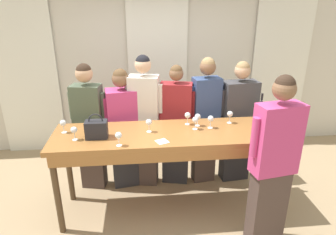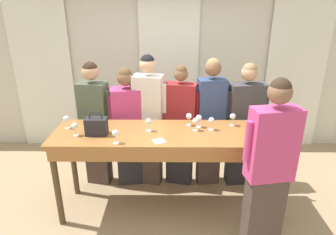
{
  "view_description": "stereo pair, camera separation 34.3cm",
  "coord_description": "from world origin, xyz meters",
  "px_view_note": "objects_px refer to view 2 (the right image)",
  "views": [
    {
      "loc": [
        -0.32,
        -3.1,
        2.47
      ],
      "look_at": [
        0.0,
        0.07,
        1.2
      ],
      "focal_mm": 32.0,
      "sensor_mm": 36.0,
      "label": 1
    },
    {
      "loc": [
        0.03,
        -3.12,
        2.47
      ],
      "look_at": [
        0.0,
        0.07,
        1.2
      ],
      "focal_mm": 32.0,
      "sensor_mm": 36.0,
      "label": 2
    }
  ],
  "objects_px": {
    "wine_glass_front_right": "(115,133)",
    "guest_striped_shirt": "(180,126)",
    "guest_beige_cap": "(244,125)",
    "wine_glass_center_left": "(66,119)",
    "tasting_bar": "(168,141)",
    "wine_glass_center_right": "(233,117)",
    "wine_glass_back_mid": "(75,126)",
    "guest_pink_top": "(128,127)",
    "handbag": "(96,126)",
    "wine_glass_front_mid": "(199,118)",
    "host_pouring": "(269,170)",
    "wine_glass_center_mid": "(189,116)",
    "guest_cream_sweater": "(149,120)",
    "wine_bottle": "(266,113)",
    "wine_glass_front_left": "(195,121)",
    "wine_glass_back_left": "(148,122)",
    "wine_glass_back_right": "(211,121)",
    "guest_olive_jacket": "(95,122)",
    "guest_navy_coat": "(210,121)"
  },
  "relations": [
    {
      "from": "guest_striped_shirt",
      "to": "guest_beige_cap",
      "type": "xyz_separation_m",
      "value": [
        0.86,
        0.0,
        0.01
      ]
    },
    {
      "from": "tasting_bar",
      "to": "wine_bottle",
      "type": "distance_m",
      "value": 1.27
    },
    {
      "from": "guest_olive_jacket",
      "to": "guest_beige_cap",
      "type": "height_order",
      "value": "guest_olive_jacket"
    },
    {
      "from": "handbag",
      "to": "wine_glass_back_right",
      "type": "xyz_separation_m",
      "value": [
        1.3,
        0.14,
        0.01
      ]
    },
    {
      "from": "wine_glass_front_left",
      "to": "guest_navy_coat",
      "type": "xyz_separation_m",
      "value": [
        0.25,
        0.55,
        -0.22
      ]
    },
    {
      "from": "guest_pink_top",
      "to": "host_pouring",
      "type": "xyz_separation_m",
      "value": [
        1.51,
        -1.27,
        0.12
      ]
    },
    {
      "from": "wine_glass_front_left",
      "to": "guest_beige_cap",
      "type": "xyz_separation_m",
      "value": [
        0.71,
        0.55,
        -0.28
      ]
    },
    {
      "from": "wine_glass_center_right",
      "to": "wine_glass_back_left",
      "type": "distance_m",
      "value": 1.01
    },
    {
      "from": "wine_glass_front_right",
      "to": "guest_striped_shirt",
      "type": "bearing_deg",
      "value": 51.63
    },
    {
      "from": "guest_beige_cap",
      "to": "tasting_bar",
      "type": "bearing_deg",
      "value": -148.56
    },
    {
      "from": "wine_glass_back_mid",
      "to": "wine_glass_back_left",
      "type": "bearing_deg",
      "value": 9.45
    },
    {
      "from": "wine_glass_front_right",
      "to": "guest_pink_top",
      "type": "height_order",
      "value": "guest_pink_top"
    },
    {
      "from": "tasting_bar",
      "to": "wine_glass_front_right",
      "type": "bearing_deg",
      "value": -154.14
    },
    {
      "from": "handbag",
      "to": "wine_glass_center_mid",
      "type": "relative_size",
      "value": 1.81
    },
    {
      "from": "wine_glass_front_mid",
      "to": "wine_glass_back_mid",
      "type": "distance_m",
      "value": 1.41
    },
    {
      "from": "wine_glass_front_left",
      "to": "guest_striped_shirt",
      "type": "height_order",
      "value": "guest_striped_shirt"
    },
    {
      "from": "host_pouring",
      "to": "handbag",
      "type": "bearing_deg",
      "value": 160.91
    },
    {
      "from": "wine_glass_front_mid",
      "to": "wine_glass_center_right",
      "type": "relative_size",
      "value": 1.0
    },
    {
      "from": "wine_glass_back_mid",
      "to": "guest_pink_top",
      "type": "xyz_separation_m",
      "value": [
        0.48,
        0.7,
        -0.31
      ]
    },
    {
      "from": "wine_glass_center_mid",
      "to": "guest_beige_cap",
      "type": "distance_m",
      "value": 0.91
    },
    {
      "from": "wine_glass_front_mid",
      "to": "guest_striped_shirt",
      "type": "xyz_separation_m",
      "value": [
        -0.2,
        0.45,
        -0.29
      ]
    },
    {
      "from": "wine_bottle",
      "to": "wine_glass_back_left",
      "type": "xyz_separation_m",
      "value": [
        -1.42,
        -0.28,
        -0.01
      ]
    },
    {
      "from": "handbag",
      "to": "guest_pink_top",
      "type": "bearing_deg",
      "value": 69.69
    },
    {
      "from": "tasting_bar",
      "to": "wine_glass_back_mid",
      "type": "xyz_separation_m",
      "value": [
        -1.03,
        -0.08,
        0.22
      ]
    },
    {
      "from": "guest_olive_jacket",
      "to": "guest_navy_coat",
      "type": "bearing_deg",
      "value": 0.0
    },
    {
      "from": "wine_glass_center_mid",
      "to": "guest_cream_sweater",
      "type": "height_order",
      "value": "guest_cream_sweater"
    },
    {
      "from": "handbag",
      "to": "guest_striped_shirt",
      "type": "distance_m",
      "value": 1.2
    },
    {
      "from": "wine_glass_front_right",
      "to": "guest_beige_cap",
      "type": "distance_m",
      "value": 1.82
    },
    {
      "from": "handbag",
      "to": "host_pouring",
      "type": "xyz_separation_m",
      "value": [
        1.75,
        -0.61,
        -0.18
      ]
    },
    {
      "from": "handbag",
      "to": "wine_glass_front_left",
      "type": "distance_m",
      "value": 1.12
    },
    {
      "from": "guest_pink_top",
      "to": "wine_glass_back_left",
      "type": "bearing_deg",
      "value": -60.14
    },
    {
      "from": "wine_bottle",
      "to": "guest_navy_coat",
      "type": "bearing_deg",
      "value": 155.83
    },
    {
      "from": "wine_glass_center_left",
      "to": "wine_glass_back_left",
      "type": "distance_m",
      "value": 0.97
    },
    {
      "from": "wine_glass_back_left",
      "to": "wine_glass_back_right",
      "type": "height_order",
      "value": "same"
    },
    {
      "from": "wine_glass_center_right",
      "to": "guest_cream_sweater",
      "type": "height_order",
      "value": "guest_cream_sweater"
    },
    {
      "from": "guest_pink_top",
      "to": "guest_beige_cap",
      "type": "bearing_deg",
      "value": 0.0
    },
    {
      "from": "wine_glass_front_mid",
      "to": "guest_olive_jacket",
      "type": "bearing_deg",
      "value": 161.46
    },
    {
      "from": "wine_glass_front_left",
      "to": "wine_glass_center_mid",
      "type": "distance_m",
      "value": 0.17
    },
    {
      "from": "tasting_bar",
      "to": "wine_glass_front_right",
      "type": "distance_m",
      "value": 0.65
    },
    {
      "from": "wine_glass_front_right",
      "to": "wine_glass_center_right",
      "type": "distance_m",
      "value": 1.4
    },
    {
      "from": "wine_glass_front_right",
      "to": "wine_glass_center_mid",
      "type": "xyz_separation_m",
      "value": [
        0.79,
        0.49,
        -0.0
      ]
    },
    {
      "from": "guest_pink_top",
      "to": "tasting_bar",
      "type": "bearing_deg",
      "value": -48.66
    },
    {
      "from": "wine_glass_back_right",
      "to": "guest_olive_jacket",
      "type": "height_order",
      "value": "guest_olive_jacket"
    },
    {
      "from": "wine_glass_back_mid",
      "to": "guest_beige_cap",
      "type": "xyz_separation_m",
      "value": [
        2.05,
        0.7,
        -0.28
      ]
    },
    {
      "from": "wine_glass_center_right",
      "to": "wine_glass_front_mid",
      "type": "bearing_deg",
      "value": -173.03
    },
    {
      "from": "wine_glass_front_right",
      "to": "wine_glass_back_mid",
      "type": "relative_size",
      "value": 1.0
    },
    {
      "from": "wine_glass_center_right",
      "to": "guest_beige_cap",
      "type": "xyz_separation_m",
      "value": [
        0.25,
        0.4,
        -0.28
      ]
    },
    {
      "from": "guest_beige_cap",
      "to": "wine_glass_center_left",
      "type": "bearing_deg",
      "value": -167.32
    },
    {
      "from": "wine_bottle",
      "to": "handbag",
      "type": "bearing_deg",
      "value": -169.22
    },
    {
      "from": "wine_glass_back_left",
      "to": "guest_beige_cap",
      "type": "relative_size",
      "value": 0.09
    }
  ]
}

